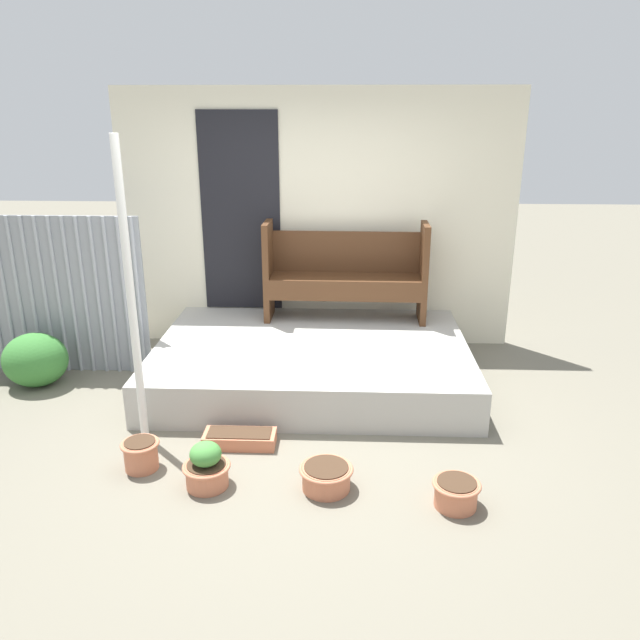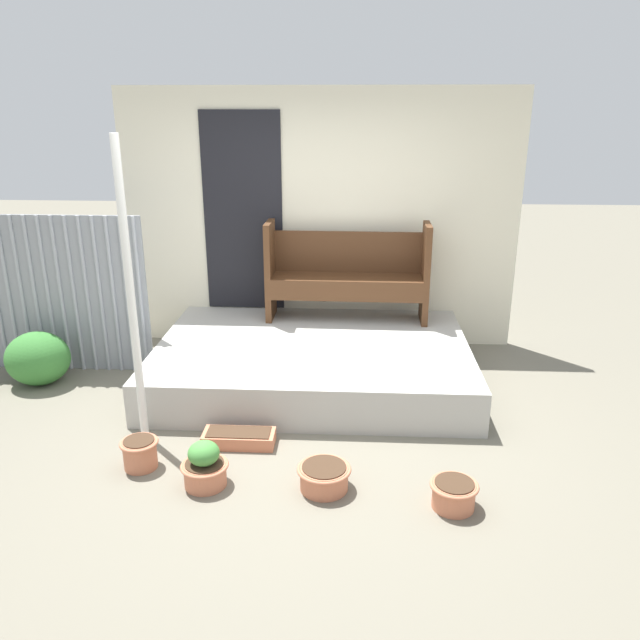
{
  "view_description": "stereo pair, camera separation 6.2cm",
  "coord_description": "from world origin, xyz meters",
  "px_view_note": "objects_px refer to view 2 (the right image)",
  "views": [
    {
      "loc": [
        0.41,
        -4.28,
        2.43
      ],
      "look_at": [
        0.21,
        0.35,
        0.82
      ],
      "focal_mm": 35.0,
      "sensor_mm": 36.0,
      "label": 1
    },
    {
      "loc": [
        0.47,
        -4.27,
        2.43
      ],
      "look_at": [
        0.21,
        0.35,
        0.82
      ],
      "focal_mm": 35.0,
      "sensor_mm": 36.0,
      "label": 2
    }
  ],
  "objects_px": {
    "support_post": "(131,297)",
    "shrub_by_fence": "(38,358)",
    "flower_pot_left": "(140,452)",
    "flower_pot_right": "(324,476)",
    "flower_pot_far_right": "(454,493)",
    "planter_box_rect": "(239,438)",
    "bench": "(347,270)",
    "flower_pot_middle": "(205,467)"
  },
  "relations": [
    {
      "from": "support_post",
      "to": "shrub_by_fence",
      "type": "height_order",
      "value": "support_post"
    },
    {
      "from": "flower_pot_left",
      "to": "flower_pot_right",
      "type": "relative_size",
      "value": 0.74
    },
    {
      "from": "flower_pot_far_right",
      "to": "planter_box_rect",
      "type": "relative_size",
      "value": 0.58
    },
    {
      "from": "flower_pot_far_right",
      "to": "shrub_by_fence",
      "type": "height_order",
      "value": "shrub_by_fence"
    },
    {
      "from": "flower_pot_right",
      "to": "flower_pot_far_right",
      "type": "bearing_deg",
      "value": -10.66
    },
    {
      "from": "flower_pot_left",
      "to": "flower_pot_right",
      "type": "bearing_deg",
      "value": -8.21
    },
    {
      "from": "bench",
      "to": "shrub_by_fence",
      "type": "bearing_deg",
      "value": -160.76
    },
    {
      "from": "bench",
      "to": "support_post",
      "type": "bearing_deg",
      "value": -128.67
    },
    {
      "from": "support_post",
      "to": "planter_box_rect",
      "type": "relative_size",
      "value": 4.18
    },
    {
      "from": "bench",
      "to": "flower_pot_middle",
      "type": "bearing_deg",
      "value": -109.44
    },
    {
      "from": "shrub_by_fence",
      "to": "flower_pot_left",
      "type": "bearing_deg",
      "value": -44.07
    },
    {
      "from": "flower_pot_middle",
      "to": "flower_pot_far_right",
      "type": "distance_m",
      "value": 1.63
    },
    {
      "from": "flower_pot_middle",
      "to": "shrub_by_fence",
      "type": "bearing_deg",
      "value": 141.0
    },
    {
      "from": "bench",
      "to": "flower_pot_far_right",
      "type": "xyz_separation_m",
      "value": [
        0.72,
        -2.6,
        -0.77
      ]
    },
    {
      "from": "planter_box_rect",
      "to": "shrub_by_fence",
      "type": "relative_size",
      "value": 0.94
    },
    {
      "from": "flower_pot_right",
      "to": "shrub_by_fence",
      "type": "xyz_separation_m",
      "value": [
        -2.68,
        1.52,
        0.15
      ]
    },
    {
      "from": "bench",
      "to": "shrub_by_fence",
      "type": "xyz_separation_m",
      "value": [
        -2.79,
        -0.92,
        -0.63
      ]
    },
    {
      "from": "flower_pot_middle",
      "to": "support_post",
      "type": "bearing_deg",
      "value": 135.21
    },
    {
      "from": "support_post",
      "to": "flower_pot_far_right",
      "type": "relative_size",
      "value": 7.25
    },
    {
      "from": "flower_pot_middle",
      "to": "flower_pot_right",
      "type": "height_order",
      "value": "flower_pot_middle"
    },
    {
      "from": "shrub_by_fence",
      "to": "flower_pot_middle",
      "type": "bearing_deg",
      "value": -39.0
    },
    {
      "from": "support_post",
      "to": "shrub_by_fence",
      "type": "bearing_deg",
      "value": 144.2
    },
    {
      "from": "support_post",
      "to": "bench",
      "type": "xyz_separation_m",
      "value": [
        1.52,
        1.84,
        -0.26
      ]
    },
    {
      "from": "bench",
      "to": "planter_box_rect",
      "type": "xyz_separation_m",
      "value": [
        -0.78,
        -1.91,
        -0.82
      ]
    },
    {
      "from": "support_post",
      "to": "flower_pot_left",
      "type": "xyz_separation_m",
      "value": [
        0.11,
        -0.42,
        -1.01
      ]
    },
    {
      "from": "flower_pot_right",
      "to": "planter_box_rect",
      "type": "xyz_separation_m",
      "value": [
        -0.67,
        0.53,
        -0.04
      ]
    },
    {
      "from": "bench",
      "to": "flower_pot_middle",
      "type": "relative_size",
      "value": 4.93
    },
    {
      "from": "bench",
      "to": "planter_box_rect",
      "type": "height_order",
      "value": "bench"
    },
    {
      "from": "support_post",
      "to": "flower_pot_left",
      "type": "height_order",
      "value": "support_post"
    },
    {
      "from": "shrub_by_fence",
      "to": "planter_box_rect",
      "type": "bearing_deg",
      "value": -26.15
    },
    {
      "from": "support_post",
      "to": "flower_pot_right",
      "type": "distance_m",
      "value": 1.85
    },
    {
      "from": "flower_pot_left",
      "to": "flower_pot_middle",
      "type": "bearing_deg",
      "value": -20.73
    },
    {
      "from": "flower_pot_left",
      "to": "flower_pot_middle",
      "type": "relative_size",
      "value": 0.83
    },
    {
      "from": "flower_pot_left",
      "to": "planter_box_rect",
      "type": "distance_m",
      "value": 0.73
    },
    {
      "from": "flower_pot_left",
      "to": "flower_pot_right",
      "type": "distance_m",
      "value": 1.32
    },
    {
      "from": "flower_pot_right",
      "to": "flower_pot_middle",
      "type": "bearing_deg",
      "value": -179.77
    },
    {
      "from": "flower_pot_far_right",
      "to": "planter_box_rect",
      "type": "height_order",
      "value": "flower_pot_far_right"
    },
    {
      "from": "support_post",
      "to": "flower_pot_left",
      "type": "distance_m",
      "value": 1.09
    },
    {
      "from": "flower_pot_left",
      "to": "planter_box_rect",
      "type": "relative_size",
      "value": 0.5
    },
    {
      "from": "flower_pot_far_right",
      "to": "shrub_by_fence",
      "type": "xyz_separation_m",
      "value": [
        -3.51,
        1.68,
        0.14
      ]
    },
    {
      "from": "bench",
      "to": "flower_pot_right",
      "type": "bearing_deg",
      "value": -91.66
    },
    {
      "from": "bench",
      "to": "flower_pot_middle",
      "type": "xyz_separation_m",
      "value": [
        -0.91,
        -2.45,
        -0.73
      ]
    }
  ]
}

